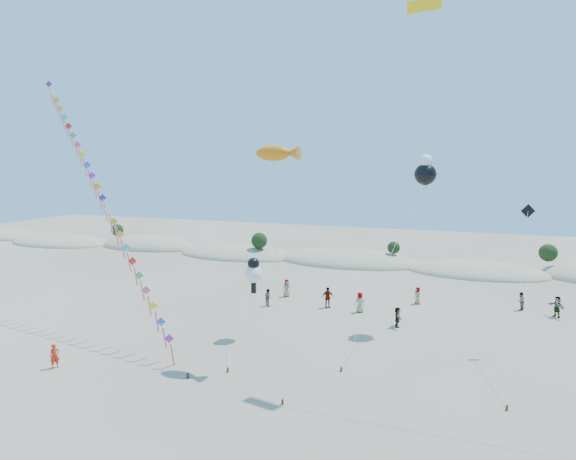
{
  "coord_description": "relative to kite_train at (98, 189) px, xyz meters",
  "views": [
    {
      "loc": [
        13.62,
        -16.8,
        13.1
      ],
      "look_at": [
        2.66,
        14.0,
        8.52
      ],
      "focal_mm": 30.0,
      "sensor_mm": 36.0,
      "label": 1
    }
  ],
  "objects": [
    {
      "name": "fish_kite",
      "position": [
        15.98,
        -1.54,
        2.67
      ],
      "size": [
        4.29,
        7.1,
        14.25
      ],
      "color": "#3F2D1E",
      "rests_on": "ground"
    },
    {
      "name": "flyer_foreground",
      "position": [
        3.25,
        -8.5,
        -10.22
      ],
      "size": [
        0.6,
        0.69,
        1.59
      ],
      "primitive_type": "imported",
      "rotation": [
        0.0,
        0.0,
        1.12
      ],
      "color": "red",
      "rests_on": "ground"
    },
    {
      "name": "kite_train",
      "position": [
        0.0,
        0.0,
        0.0
      ],
      "size": [
        23.06,
        13.18,
        21.22
      ],
      "color": "#3F2D1E",
      "rests_on": "ground"
    },
    {
      "name": "parafoil_kite",
      "position": [
        25.03,
        -0.02,
        10.83
      ],
      "size": [
        11.18,
        9.11,
        22.85
      ],
      "color": "#3F2D1E",
      "rests_on": "ground"
    },
    {
      "name": "beachgoers",
      "position": [
        23.97,
        11.08,
        -10.16
      ],
      "size": [
        28.52,
        9.57,
        1.91
      ],
      "color": "slate",
      "rests_on": "ground"
    },
    {
      "name": "dune_ridge",
      "position": [
        14.69,
        30.73,
        -10.91
      ],
      "size": [
        145.3,
        11.49,
        5.57
      ],
      "color": "gray",
      "rests_on": "ground"
    },
    {
      "name": "dark_kite",
      "position": [
        31.38,
        2.8,
        -3.91
      ],
      "size": [
        2.16,
        10.44,
        10.29
      ],
      "color": "#3F2D1E",
      "rests_on": "ground"
    },
    {
      "name": "ground",
      "position": [
        13.64,
        -14.41,
        -11.02
      ],
      "size": [
        160.0,
        160.0,
        0.0
      ],
      "primitive_type": "plane",
      "color": "#84715B",
      "rests_on": "ground"
    },
    {
      "name": "cartoon_kite_high",
      "position": [
        24.71,
        8.01,
        1.37
      ],
      "size": [
        5.01,
        11.78,
        13.77
      ],
      "color": "#3F2D1E",
      "rests_on": "ground"
    },
    {
      "name": "cartoon_kite_low",
      "position": [
        13.03,
        1.07,
        -6.03
      ],
      "size": [
        1.72,
        7.16,
        6.1
      ],
      "color": "#3F2D1E",
      "rests_on": "ground"
    }
  ]
}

